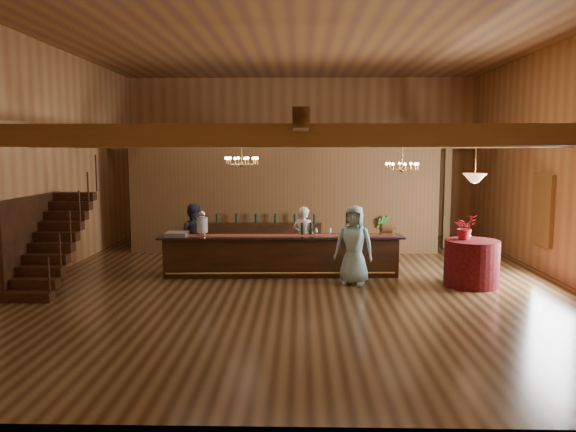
{
  "coord_description": "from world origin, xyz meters",
  "views": [
    {
      "loc": [
        -0.0,
        -12.81,
        3.0
      ],
      "look_at": [
        -0.31,
        0.61,
        1.43
      ],
      "focal_mm": 35.0,
      "sensor_mm": 36.0,
      "label": 1
    }
  ],
  "objects_px": {
    "beverage_dispenser": "(202,224)",
    "staff_second": "(193,236)",
    "round_table": "(471,263)",
    "bartender": "(304,238)",
    "backbar_shelf": "(266,239)",
    "guest": "(354,245)",
    "tasting_bar": "(281,255)",
    "chandelier_left": "(242,160)",
    "chandelier_right": "(402,166)",
    "pendant_lamp": "(475,178)",
    "floor_plant": "(380,234)",
    "raffle_drum": "(387,228)"
  },
  "relations": [
    {
      "from": "beverage_dispenser",
      "to": "floor_plant",
      "type": "height_order",
      "value": "beverage_dispenser"
    },
    {
      "from": "tasting_bar",
      "to": "raffle_drum",
      "type": "bearing_deg",
      "value": -1.02
    },
    {
      "from": "beverage_dispenser",
      "to": "bartender",
      "type": "xyz_separation_m",
      "value": [
        2.43,
        0.65,
        -0.45
      ]
    },
    {
      "from": "backbar_shelf",
      "to": "round_table",
      "type": "relative_size",
      "value": 2.71
    },
    {
      "from": "chandelier_left",
      "to": "tasting_bar",
      "type": "bearing_deg",
      "value": -24.88
    },
    {
      "from": "beverage_dispenser",
      "to": "backbar_shelf",
      "type": "height_order",
      "value": "beverage_dispenser"
    },
    {
      "from": "round_table",
      "to": "pendant_lamp",
      "type": "bearing_deg",
      "value": 180.0
    },
    {
      "from": "tasting_bar",
      "to": "pendant_lamp",
      "type": "xyz_separation_m",
      "value": [
        4.26,
        -0.94,
        1.91
      ]
    },
    {
      "from": "chandelier_right",
      "to": "pendant_lamp",
      "type": "bearing_deg",
      "value": -53.16
    },
    {
      "from": "bartender",
      "to": "floor_plant",
      "type": "height_order",
      "value": "bartender"
    },
    {
      "from": "raffle_drum",
      "to": "floor_plant",
      "type": "xyz_separation_m",
      "value": [
        0.29,
        3.01,
        -0.59
      ]
    },
    {
      "from": "round_table",
      "to": "staff_second",
      "type": "xyz_separation_m",
      "value": [
        -6.53,
        1.66,
        0.32
      ]
    },
    {
      "from": "tasting_bar",
      "to": "chandelier_left",
      "type": "xyz_separation_m",
      "value": [
        -0.98,
        0.45,
        2.26
      ]
    },
    {
      "from": "beverage_dispenser",
      "to": "pendant_lamp",
      "type": "bearing_deg",
      "value": -8.42
    },
    {
      "from": "raffle_drum",
      "to": "chandelier_right",
      "type": "relative_size",
      "value": 0.43
    },
    {
      "from": "beverage_dispenser",
      "to": "bartender",
      "type": "relative_size",
      "value": 0.37
    },
    {
      "from": "backbar_shelf",
      "to": "staff_second",
      "type": "xyz_separation_m",
      "value": [
        -1.72,
        -2.07,
        0.38
      ]
    },
    {
      "from": "bartender",
      "to": "pendant_lamp",
      "type": "bearing_deg",
      "value": -179.43
    },
    {
      "from": "tasting_bar",
      "to": "floor_plant",
      "type": "xyz_separation_m",
      "value": [
        2.81,
        3.07,
        0.07
      ]
    },
    {
      "from": "raffle_drum",
      "to": "bartender",
      "type": "height_order",
      "value": "bartender"
    },
    {
      "from": "floor_plant",
      "to": "backbar_shelf",
      "type": "bearing_deg",
      "value": -175.44
    },
    {
      "from": "backbar_shelf",
      "to": "staff_second",
      "type": "bearing_deg",
      "value": -125.98
    },
    {
      "from": "raffle_drum",
      "to": "chandelier_left",
      "type": "height_order",
      "value": "chandelier_left"
    },
    {
      "from": "round_table",
      "to": "guest",
      "type": "xyz_separation_m",
      "value": [
        -2.6,
        0.12,
        0.38
      ]
    },
    {
      "from": "beverage_dispenser",
      "to": "bartender",
      "type": "height_order",
      "value": "bartender"
    },
    {
      "from": "round_table",
      "to": "bartender",
      "type": "xyz_separation_m",
      "value": [
        -3.71,
        1.56,
        0.29
      ]
    },
    {
      "from": "round_table",
      "to": "guest",
      "type": "bearing_deg",
      "value": 177.25
    },
    {
      "from": "raffle_drum",
      "to": "pendant_lamp",
      "type": "bearing_deg",
      "value": -29.72
    },
    {
      "from": "tasting_bar",
      "to": "floor_plant",
      "type": "height_order",
      "value": "floor_plant"
    },
    {
      "from": "tasting_bar",
      "to": "floor_plant",
      "type": "bearing_deg",
      "value": 45.24
    },
    {
      "from": "guest",
      "to": "floor_plant",
      "type": "xyz_separation_m",
      "value": [
        1.15,
        3.88,
        -0.33
      ]
    },
    {
      "from": "beverage_dispenser",
      "to": "staff_second",
      "type": "relative_size",
      "value": 0.36
    },
    {
      "from": "tasting_bar",
      "to": "bartender",
      "type": "height_order",
      "value": "bartender"
    },
    {
      "from": "tasting_bar",
      "to": "round_table",
      "type": "bearing_deg",
      "value": -14.66
    },
    {
      "from": "backbar_shelf",
      "to": "floor_plant",
      "type": "bearing_deg",
      "value": 8.31
    },
    {
      "from": "chandelier_right",
      "to": "pendant_lamp",
      "type": "height_order",
      "value": "same"
    },
    {
      "from": "round_table",
      "to": "chandelier_left",
      "type": "bearing_deg",
      "value": 165.14
    },
    {
      "from": "pendant_lamp",
      "to": "staff_second",
      "type": "bearing_deg",
      "value": 165.71
    },
    {
      "from": "tasting_bar",
      "to": "backbar_shelf",
      "type": "xyz_separation_m",
      "value": [
        -0.54,
        2.8,
        -0.04
      ]
    },
    {
      "from": "guest",
      "to": "chandelier_left",
      "type": "bearing_deg",
      "value": 171.79
    },
    {
      "from": "raffle_drum",
      "to": "backbar_shelf",
      "type": "bearing_deg",
      "value": 138.16
    },
    {
      "from": "chandelier_right",
      "to": "bartender",
      "type": "xyz_separation_m",
      "value": [
        -2.44,
        -0.14,
        -1.81
      ]
    },
    {
      "from": "tasting_bar",
      "to": "raffle_drum",
      "type": "xyz_separation_m",
      "value": [
        2.52,
        0.05,
        0.65
      ]
    },
    {
      "from": "raffle_drum",
      "to": "pendant_lamp",
      "type": "distance_m",
      "value": 2.36
    },
    {
      "from": "backbar_shelf",
      "to": "chandelier_left",
      "type": "height_order",
      "value": "chandelier_left"
    },
    {
      "from": "beverage_dispenser",
      "to": "staff_second",
      "type": "bearing_deg",
      "value": 117.03
    },
    {
      "from": "tasting_bar",
      "to": "guest",
      "type": "height_order",
      "value": "guest"
    },
    {
      "from": "backbar_shelf",
      "to": "guest",
      "type": "distance_m",
      "value": 4.26
    },
    {
      "from": "staff_second",
      "to": "round_table",
      "type": "bearing_deg",
      "value": 163.62
    },
    {
      "from": "staff_second",
      "to": "floor_plant",
      "type": "height_order",
      "value": "staff_second"
    }
  ]
}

